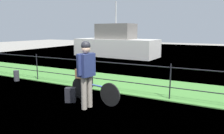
{
  "coord_description": "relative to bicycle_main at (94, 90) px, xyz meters",
  "views": [
    {
      "loc": [
        2.49,
        -3.65,
        1.93
      ],
      "look_at": [
        -0.24,
        1.54,
        0.9
      ],
      "focal_mm": 33.62,
      "sensor_mm": 36.0,
      "label": 1
    }
  ],
  "objects": [
    {
      "name": "cyclist_person",
      "position": [
        0.1,
        -0.47,
        0.68
      ],
      "size": [
        0.32,
        0.53,
        1.68
      ],
      "color": "gray",
      "rests_on": "ground"
    },
    {
      "name": "ground_plane",
      "position": [
        0.51,
        -0.97,
        -0.33
      ],
      "size": [
        60.0,
        60.0,
        0.0
      ],
      "primitive_type": "plane",
      "color": "gray"
    },
    {
      "name": "wooden_crate",
      "position": [
        -0.39,
        0.06,
        0.41
      ],
      "size": [
        0.39,
        0.33,
        0.26
      ],
      "primitive_type": "cube",
      "rotation": [
        0.0,
        0.0,
        -0.16
      ],
      "color": "olive",
      "rests_on": "bicycle_main"
    },
    {
      "name": "bicycle_main",
      "position": [
        0.0,
        0.0,
        0.0
      ],
      "size": [
        1.66,
        0.32,
        0.61
      ],
      "color": "black",
      "rests_on": "ground"
    },
    {
      "name": "grass_strip",
      "position": [
        0.51,
        2.17,
        -0.31
      ],
      "size": [
        27.0,
        2.4,
        0.03
      ],
      "primitive_type": "cube",
      "color": "#478438",
      "rests_on": "ground"
    },
    {
      "name": "mooring_bollard",
      "position": [
        -3.94,
        0.64,
        -0.12
      ],
      "size": [
        0.2,
        0.2,
        0.41
      ],
      "primitive_type": "cylinder",
      "color": "#38383D",
      "rests_on": "ground"
    },
    {
      "name": "backpack_on_paving",
      "position": [
        -0.55,
        -0.31,
        -0.13
      ],
      "size": [
        0.33,
        0.29,
        0.4
      ],
      "primitive_type": "cube",
      "rotation": [
        0.0,
        0.0,
        0.46
      ],
      "color": "black",
      "rests_on": "ground"
    },
    {
      "name": "iron_fence",
      "position": [
        0.51,
        1.14,
        0.28
      ],
      "size": [
        18.04,
        0.04,
        1.02
      ],
      "color": "black",
      "rests_on": "ground"
    },
    {
      "name": "terrier_dog",
      "position": [
        -0.36,
        0.06,
        0.62
      ],
      "size": [
        0.32,
        0.18,
        0.18
      ],
      "color": "silver",
      "rests_on": "wooden_crate"
    },
    {
      "name": "moored_boat_near",
      "position": [
        -4.06,
        9.41,
        0.57
      ],
      "size": [
        6.37,
        2.74,
        4.0
      ],
      "color": "silver",
      "rests_on": "ground"
    },
    {
      "name": "harbor_water",
      "position": [
        0.51,
        10.23,
        -0.32
      ],
      "size": [
        30.0,
        30.0,
        0.0
      ],
      "primitive_type": "plane",
      "color": "#60849E",
      "rests_on": "ground"
    }
  ]
}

